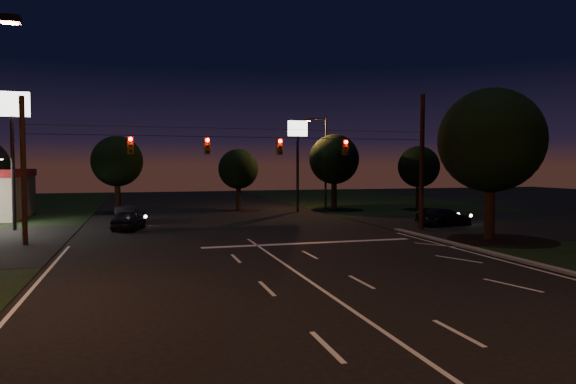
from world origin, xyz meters
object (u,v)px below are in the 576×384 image
object	(u,v)px
utility_pole_right	(421,230)
car_oncoming_a	(129,220)
tree_right_near	(489,142)
car_oncoming_b	(125,214)
car_cross	(444,217)

from	to	relation	value
utility_pole_right	car_oncoming_a	bearing A→B (deg)	163.93
utility_pole_right	tree_right_near	distance (m)	7.61
utility_pole_right	car_oncoming_a	world-z (taller)	utility_pole_right
utility_pole_right	car_oncoming_b	size ratio (longest dim) A/B	2.23
car_oncoming_a	car_oncoming_b	distance (m)	4.14
car_oncoming_b	car_cross	bearing A→B (deg)	158.60
car_cross	car_oncoming_a	bearing A→B (deg)	68.96
tree_right_near	utility_pole_right	bearing A→B (deg)	107.53
utility_pole_right	tree_right_near	xyz separation A→B (m)	(1.53, -4.83, 5.68)
car_oncoming_b	car_cross	distance (m)	23.29
car_oncoming_b	car_cross	size ratio (longest dim) A/B	0.92
tree_right_near	car_cross	distance (m)	8.22
car_oncoming_a	car_oncoming_b	bearing A→B (deg)	-69.79
utility_pole_right	car_oncoming_a	xyz separation A→B (m)	(-18.79, 5.41, 0.65)
utility_pole_right	car_cross	distance (m)	3.21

